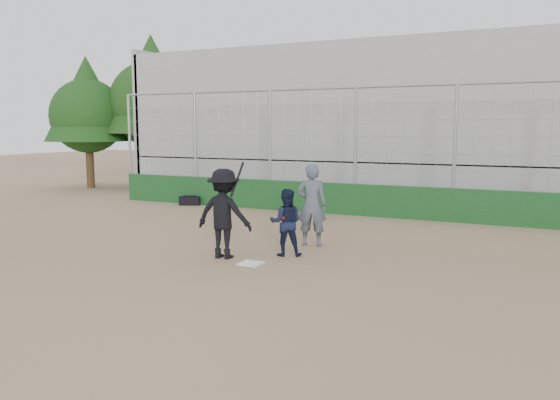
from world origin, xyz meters
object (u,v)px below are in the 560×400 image
at_px(umpire, 312,209).
at_px(catcher_crouched, 286,233).
at_px(equipment_bag, 190,201).
at_px(batter_at_plate, 224,213).

bearing_deg(umpire, catcher_crouched, 72.32).
distance_m(umpire, equipment_bag, 7.93).
height_order(catcher_crouched, equipment_bag, catcher_crouched).
xyz_separation_m(batter_at_plate, equipment_bag, (-5.26, 6.38, -0.80)).
height_order(batter_at_plate, catcher_crouched, batter_at_plate).
bearing_deg(umpire, batter_at_plate, 44.39).
relative_size(batter_at_plate, catcher_crouched, 2.02).
distance_m(batter_at_plate, umpire, 2.27).
height_order(umpire, equipment_bag, umpire).
bearing_deg(catcher_crouched, batter_at_plate, -148.42).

